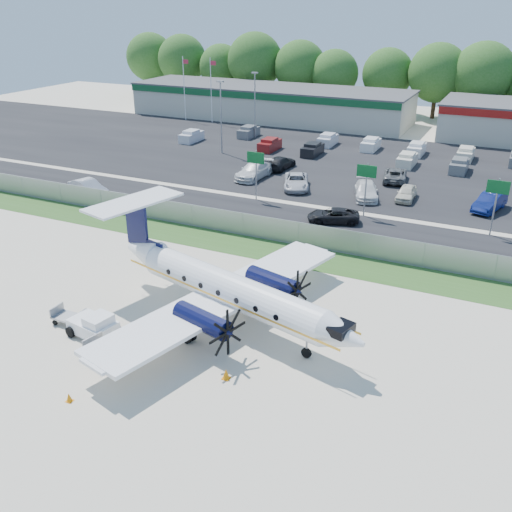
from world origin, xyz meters
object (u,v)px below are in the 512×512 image
at_px(pushback_tug, 95,326).
at_px(baggage_cart_far, 105,352).
at_px(baggage_cart_near, 69,317).
at_px(aircraft, 226,288).

distance_m(pushback_tug, baggage_cart_far, 2.73).
bearing_deg(baggage_cart_near, baggage_cart_far, -25.86).
bearing_deg(aircraft, baggage_cart_near, -153.09).
height_order(aircraft, baggage_cart_far, aircraft).
distance_m(aircraft, baggage_cart_far, 8.02).
relative_size(aircraft, baggage_cart_far, 8.09).
xyz_separation_m(aircraft, pushback_tug, (-6.27, -4.91, -1.60)).
relative_size(aircraft, pushback_tug, 6.37).
height_order(pushback_tug, baggage_cart_far, pushback_tug).
distance_m(aircraft, baggage_cart_near, 9.94).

